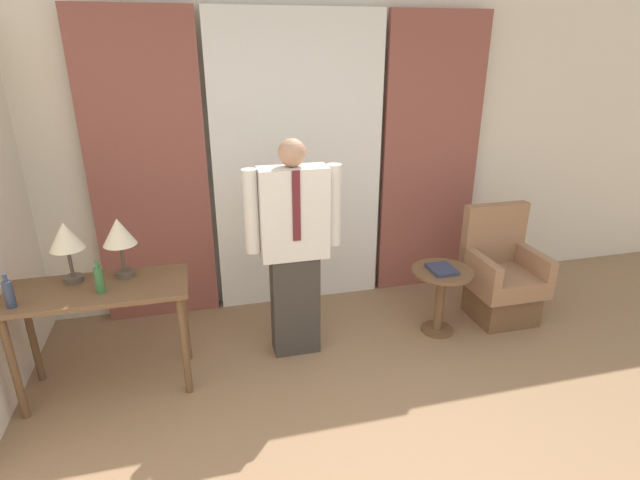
{
  "coord_description": "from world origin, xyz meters",
  "views": [
    {
      "loc": [
        -0.9,
        -1.56,
        2.3
      ],
      "look_at": [
        -0.07,
        1.67,
        0.99
      ],
      "focal_mm": 28.0,
      "sensor_mm": 36.0,
      "label": 1
    }
  ],
  "objects_px": {
    "bottle_near_edge": "(99,280)",
    "side_table": "(441,290)",
    "person": "(294,244)",
    "book": "(442,269)",
    "bottle_by_lamp": "(9,294)",
    "desk": "(100,305)",
    "armchair": "(501,279)",
    "table_lamp_left": "(66,239)",
    "table_lamp_right": "(119,235)"
  },
  "relations": [
    {
      "from": "bottle_near_edge",
      "to": "side_table",
      "type": "distance_m",
      "value": 2.61
    },
    {
      "from": "person",
      "to": "book",
      "type": "bearing_deg",
      "value": -2.35
    },
    {
      "from": "bottle_by_lamp",
      "to": "side_table",
      "type": "bearing_deg",
      "value": 4.67
    },
    {
      "from": "desk",
      "to": "person",
      "type": "distance_m",
      "value": 1.39
    },
    {
      "from": "armchair",
      "to": "book",
      "type": "xyz_separation_m",
      "value": [
        -0.66,
        -0.13,
        0.23
      ]
    },
    {
      "from": "table_lamp_left",
      "to": "bottle_by_lamp",
      "type": "height_order",
      "value": "table_lamp_left"
    },
    {
      "from": "desk",
      "to": "table_lamp_left",
      "type": "xyz_separation_m",
      "value": [
        -0.17,
        0.14,
        0.44
      ]
    },
    {
      "from": "bottle_near_edge",
      "to": "bottle_by_lamp",
      "type": "bearing_deg",
      "value": -171.74
    },
    {
      "from": "table_lamp_right",
      "to": "bottle_by_lamp",
      "type": "distance_m",
      "value": 0.73
    },
    {
      "from": "desk",
      "to": "person",
      "type": "xyz_separation_m",
      "value": [
        1.37,
        0.13,
        0.25
      ]
    },
    {
      "from": "table_lamp_right",
      "to": "person",
      "type": "height_order",
      "value": "person"
    },
    {
      "from": "table_lamp_right",
      "to": "armchair",
      "type": "distance_m",
      "value": 3.16
    },
    {
      "from": "bottle_near_edge",
      "to": "person",
      "type": "height_order",
      "value": "person"
    },
    {
      "from": "armchair",
      "to": "book",
      "type": "distance_m",
      "value": 0.71
    },
    {
      "from": "desk",
      "to": "side_table",
      "type": "xyz_separation_m",
      "value": [
        2.6,
        0.1,
        -0.27
      ]
    },
    {
      "from": "person",
      "to": "armchair",
      "type": "relative_size",
      "value": 1.7
    },
    {
      "from": "side_table",
      "to": "book",
      "type": "height_order",
      "value": "book"
    },
    {
      "from": "bottle_by_lamp",
      "to": "book",
      "type": "relative_size",
      "value": 0.93
    },
    {
      "from": "person",
      "to": "side_table",
      "type": "relative_size",
      "value": 2.95
    },
    {
      "from": "armchair",
      "to": "table_lamp_left",
      "type": "bearing_deg",
      "value": -178.81
    },
    {
      "from": "desk",
      "to": "armchair",
      "type": "bearing_deg",
      "value": 3.64
    },
    {
      "from": "desk",
      "to": "side_table",
      "type": "bearing_deg",
      "value": 2.12
    },
    {
      "from": "person",
      "to": "book",
      "type": "distance_m",
      "value": 1.25
    },
    {
      "from": "table_lamp_right",
      "to": "armchair",
      "type": "bearing_deg",
      "value": 1.32
    },
    {
      "from": "bottle_by_lamp",
      "to": "desk",
      "type": "bearing_deg",
      "value": 18.3
    },
    {
      "from": "desk",
      "to": "bottle_by_lamp",
      "type": "height_order",
      "value": "bottle_by_lamp"
    },
    {
      "from": "side_table",
      "to": "book",
      "type": "xyz_separation_m",
      "value": [
        -0.02,
        -0.02,
        0.2
      ]
    },
    {
      "from": "bottle_near_edge",
      "to": "bottle_by_lamp",
      "type": "xyz_separation_m",
      "value": [
        -0.5,
        -0.07,
        0.0
      ]
    },
    {
      "from": "table_lamp_right",
      "to": "armchair",
      "type": "xyz_separation_m",
      "value": [
        3.07,
        0.07,
        -0.74
      ]
    },
    {
      "from": "table_lamp_right",
      "to": "side_table",
      "type": "distance_m",
      "value": 2.53
    },
    {
      "from": "desk",
      "to": "bottle_near_edge",
      "type": "bearing_deg",
      "value": -64.19
    },
    {
      "from": "bottle_by_lamp",
      "to": "book",
      "type": "bearing_deg",
      "value": 4.4
    },
    {
      "from": "armchair",
      "to": "bottle_near_edge",
      "type": "bearing_deg",
      "value": -174.88
    },
    {
      "from": "armchair",
      "to": "book",
      "type": "relative_size",
      "value": 4.18
    },
    {
      "from": "desk",
      "to": "table_lamp_right",
      "type": "distance_m",
      "value": 0.49
    },
    {
      "from": "bottle_near_edge",
      "to": "person",
      "type": "distance_m",
      "value": 1.34
    },
    {
      "from": "table_lamp_left",
      "to": "desk",
      "type": "bearing_deg",
      "value": -39.4
    },
    {
      "from": "table_lamp_left",
      "to": "book",
      "type": "distance_m",
      "value": 2.79
    },
    {
      "from": "table_lamp_right",
      "to": "person",
      "type": "bearing_deg",
      "value": -0.28
    },
    {
      "from": "bottle_near_edge",
      "to": "book",
      "type": "distance_m",
      "value": 2.56
    },
    {
      "from": "bottle_by_lamp",
      "to": "armchair",
      "type": "xyz_separation_m",
      "value": [
        3.7,
        0.36,
        -0.52
      ]
    },
    {
      "from": "bottle_by_lamp",
      "to": "side_table",
      "type": "distance_m",
      "value": 3.11
    },
    {
      "from": "armchair",
      "to": "book",
      "type": "height_order",
      "value": "armchair"
    },
    {
      "from": "table_lamp_left",
      "to": "book",
      "type": "relative_size",
      "value": 1.79
    },
    {
      "from": "side_table",
      "to": "desk",
      "type": "bearing_deg",
      "value": -177.88
    },
    {
      "from": "bottle_by_lamp",
      "to": "side_table",
      "type": "xyz_separation_m",
      "value": [
        3.06,
        0.25,
        -0.49
      ]
    },
    {
      "from": "table_lamp_right",
      "to": "person",
      "type": "distance_m",
      "value": 1.21
    },
    {
      "from": "table_lamp_right",
      "to": "side_table",
      "type": "xyz_separation_m",
      "value": [
        2.43,
        -0.04,
        -0.71
      ]
    },
    {
      "from": "bottle_near_edge",
      "to": "table_lamp_right",
      "type": "bearing_deg",
      "value": 59.75
    },
    {
      "from": "table_lamp_right",
      "to": "book",
      "type": "bearing_deg",
      "value": -1.32
    }
  ]
}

